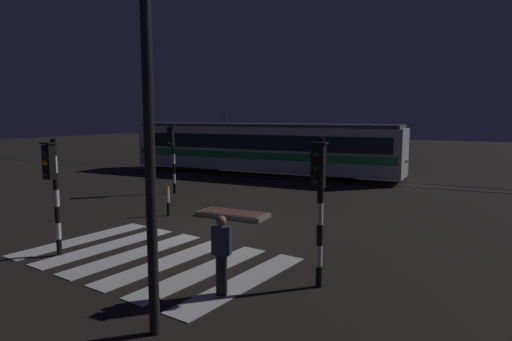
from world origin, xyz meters
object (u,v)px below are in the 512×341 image
at_px(bollard_island_edge, 168,201).
at_px(pedestrian_waiting_at_kerb, 221,255).
at_px(traffic_light_corner_near_right, 319,190).
at_px(traffic_light_kerb_mid_left, 52,180).
at_px(street_lamp_near_kerb, 136,74).
at_px(traffic_light_corner_far_left, 172,148).
at_px(tram, 261,147).

bearing_deg(bollard_island_edge, pedestrian_waiting_at_kerb, -44.17).
relative_size(traffic_light_corner_near_right, traffic_light_kerb_mid_left, 1.04).
xyz_separation_m(traffic_light_corner_near_right, street_lamp_near_kerb, (-1.85, -3.46, 2.23)).
xyz_separation_m(traffic_light_kerb_mid_left, pedestrian_waiting_at_kerb, (5.30, -0.23, -1.20)).
relative_size(street_lamp_near_kerb, pedestrian_waiting_at_kerb, 4.03).
bearing_deg(traffic_light_corner_far_left, traffic_light_kerb_mid_left, -71.11).
bearing_deg(traffic_light_kerb_mid_left, tram, 97.75).
bearing_deg(traffic_light_corner_near_right, street_lamp_near_kerb, -118.14).
bearing_deg(traffic_light_corner_near_right, tram, 119.95).
bearing_deg(traffic_light_corner_near_right, bollard_island_edge, 150.01).
relative_size(traffic_light_corner_far_left, bollard_island_edge, 2.99).
bearing_deg(street_lamp_near_kerb, traffic_light_corner_far_left, 125.36).
bearing_deg(bollard_island_edge, street_lamp_near_kerb, -54.51).
distance_m(street_lamp_near_kerb, pedestrian_waiting_at_kerb, 4.15).
bearing_deg(bollard_island_edge, traffic_light_corner_near_right, -29.99).
xyz_separation_m(traffic_light_corner_far_left, pedestrian_waiting_at_kerb, (8.46, -9.48, -1.32)).
bearing_deg(street_lamp_near_kerb, traffic_light_kerb_mid_left, 154.69).
bearing_deg(bollard_island_edge, traffic_light_corner_far_left, 125.10).
distance_m(traffic_light_corner_far_left, bollard_island_edge, 5.12).
relative_size(traffic_light_corner_near_right, tram, 0.19).
bearing_deg(tram, traffic_light_corner_near_right, -60.05).
bearing_deg(traffic_light_kerb_mid_left, traffic_light_corner_far_left, 108.89).
relative_size(traffic_light_kerb_mid_left, street_lamp_near_kerb, 0.46).
height_order(traffic_light_corner_near_right, tram, tram).
bearing_deg(pedestrian_waiting_at_kerb, bollard_island_edge, 135.83).
xyz_separation_m(traffic_light_corner_near_right, traffic_light_kerb_mid_left, (-6.96, -1.04, -0.09)).
relative_size(traffic_light_corner_near_right, traffic_light_corner_far_left, 0.99).
bearing_deg(traffic_light_corner_near_right, traffic_light_corner_far_left, 140.98).
xyz_separation_m(traffic_light_corner_far_left, tram, (0.83, 7.93, -0.44)).
relative_size(tram, pedestrian_waiting_at_kerb, 10.36).
xyz_separation_m(traffic_light_kerb_mid_left, traffic_light_corner_far_left, (-3.16, 9.25, 0.12)).
relative_size(traffic_light_kerb_mid_left, bollard_island_edge, 2.84).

